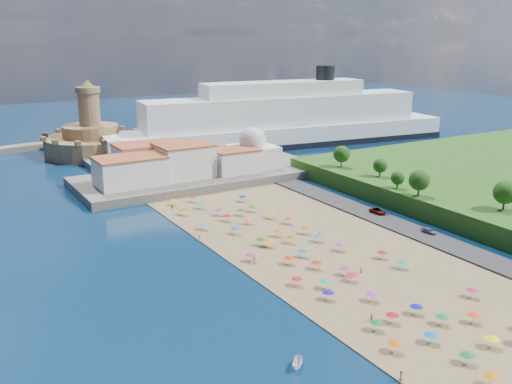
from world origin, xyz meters
TOP-DOWN VIEW (x-y plane):
  - ground at (0.00, 0.00)m, footprint 700.00×700.00m
  - terrace at (10.00, 73.00)m, footprint 90.00×36.00m
  - jetty at (-12.00, 108.00)m, footprint 18.00×70.00m
  - waterfront_buildings at (-3.05, 73.64)m, footprint 57.00×29.00m
  - domed_building at (30.00, 71.00)m, footprint 16.00×16.00m
  - fortress at (-12.00, 138.00)m, footprint 40.00×40.00m
  - cruise_ship at (71.71, 113.61)m, footprint 169.05×45.24m
  - beach_parasols at (-1.37, -11.07)m, footprint 31.17×118.17m
  - beachgoers at (-7.46, -6.55)m, footprint 32.96×100.08m
  - parked_cars at (36.00, -6.41)m, footprint 2.69×53.57m
  - hillside_trees at (50.13, -8.29)m, footprint 15.48×110.70m

SIDE VIEW (x-z plane):
  - ground at x=0.00m, z-range 0.00..0.00m
  - beachgoers at x=-7.46m, z-range 0.17..2.03m
  - jetty at x=-12.00m, z-range 0.00..2.40m
  - parked_cars at x=36.00m, z-range 0.66..2.10m
  - terrace at x=10.00m, z-range 0.00..3.00m
  - beach_parasols at x=-1.37m, z-range 1.05..3.25m
  - fortress at x=-12.00m, z-range -9.52..22.88m
  - waterfront_buildings at x=-3.05m, z-range 2.38..13.38m
  - domed_building at x=30.00m, z-range 1.47..16.47m
  - hillside_trees at x=50.13m, z-range 6.33..14.32m
  - cruise_ship at x=71.71m, z-range -7.45..29.12m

